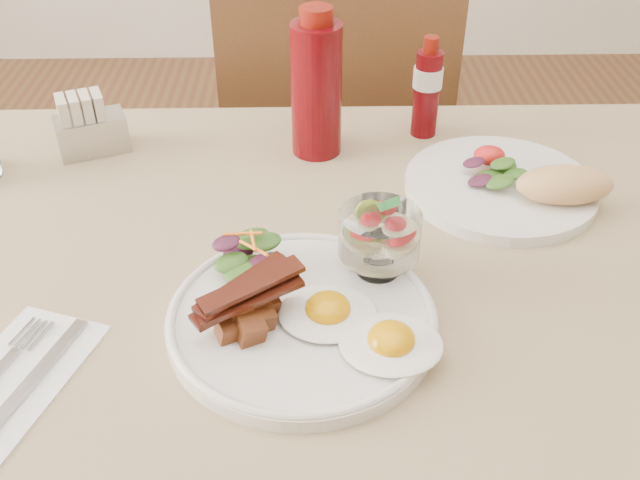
# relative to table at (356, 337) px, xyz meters

# --- Properties ---
(table) EXTENTS (1.33, 0.88, 0.75)m
(table) POSITION_rel_table_xyz_m (0.00, 0.00, 0.00)
(table) COLOR brown
(table) RESTS_ON ground
(chair_far) EXTENTS (0.42, 0.42, 0.93)m
(chair_far) POSITION_rel_table_xyz_m (0.00, 0.66, -0.14)
(chair_far) COLOR brown
(chair_far) RESTS_ON ground
(main_plate) EXTENTS (0.28, 0.28, 0.02)m
(main_plate) POSITION_rel_table_xyz_m (-0.06, -0.07, 0.10)
(main_plate) COLOR silver
(main_plate) RESTS_ON table
(fried_eggs) EXTENTS (0.16, 0.14, 0.03)m
(fried_eggs) POSITION_rel_table_xyz_m (-0.01, -0.10, 0.11)
(fried_eggs) COLOR white
(fried_eggs) RESTS_ON main_plate
(bacon_potato_pile) EXTENTS (0.11, 0.09, 0.05)m
(bacon_potato_pile) POSITION_rel_table_xyz_m (-0.12, -0.09, 0.13)
(bacon_potato_pile) COLOR brown
(bacon_potato_pile) RESTS_ON main_plate
(side_salad) EXTENTS (0.09, 0.09, 0.05)m
(side_salad) POSITION_rel_table_xyz_m (-0.12, 0.00, 0.12)
(side_salad) COLOR #234A13
(side_salad) RESTS_ON main_plate
(fruit_cup) EXTENTS (0.09, 0.09, 0.09)m
(fruit_cup) POSITION_rel_table_xyz_m (0.02, -0.00, 0.15)
(fruit_cup) COLOR white
(fruit_cup) RESTS_ON main_plate
(second_plate) EXTENTS (0.26, 0.25, 0.06)m
(second_plate) POSITION_rel_table_xyz_m (0.22, 0.17, 0.11)
(second_plate) COLOR silver
(second_plate) RESTS_ON table
(ketchup_bottle) EXTENTS (0.08, 0.08, 0.21)m
(ketchup_bottle) POSITION_rel_table_xyz_m (-0.04, 0.30, 0.19)
(ketchup_bottle) COLOR #530409
(ketchup_bottle) RESTS_ON table
(hot_sauce_bottle) EXTENTS (0.05, 0.05, 0.15)m
(hot_sauce_bottle) POSITION_rel_table_xyz_m (0.12, 0.35, 0.16)
(hot_sauce_bottle) COLOR #530409
(hot_sauce_bottle) RESTS_ON table
(sugar_caddy) EXTENTS (0.11, 0.09, 0.09)m
(sugar_caddy) POSITION_rel_table_xyz_m (-0.37, 0.30, 0.13)
(sugar_caddy) COLOR #AAAAAF
(sugar_caddy) RESTS_ON table
(napkin_cutlery) EXTENTS (0.16, 0.21, 0.01)m
(napkin_cutlery) POSITION_rel_table_xyz_m (-0.34, -0.14, 0.09)
(napkin_cutlery) COLOR white
(napkin_cutlery) RESTS_ON table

